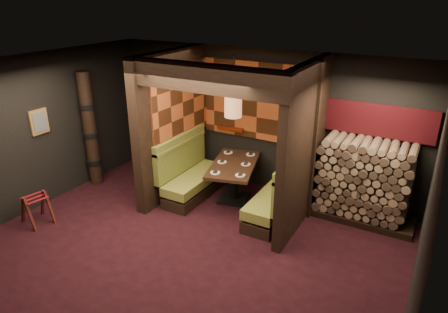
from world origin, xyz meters
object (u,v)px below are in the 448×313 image
at_px(totem_column, 90,130).
at_px(dining_table, 234,175).
at_px(luggage_rack, 36,207).
at_px(firewood_stack, 367,182).
at_px(pendant_lamp, 233,105).
at_px(booth_bench_left, 191,176).
at_px(booth_bench_right, 279,198).

bearing_deg(totem_column, dining_table, 14.58).
xyz_separation_m(luggage_rack, firewood_stack, (5.03, 2.94, 0.45)).
relative_size(dining_table, luggage_rack, 2.62).
distance_m(pendant_lamp, luggage_rack, 3.94).
bearing_deg(luggage_rack, booth_bench_left, 51.49).
relative_size(booth_bench_left, pendant_lamp, 1.42).
height_order(booth_bench_right, dining_table, booth_bench_right).
bearing_deg(dining_table, totem_column, -165.42).
xyz_separation_m(booth_bench_left, firewood_stack, (3.25, 0.70, 0.35)).
bearing_deg(booth_bench_right, totem_column, -172.14).
xyz_separation_m(booth_bench_right, totem_column, (-3.98, -0.55, 0.79)).
bearing_deg(dining_table, booth_bench_right, -11.84).
bearing_deg(booth_bench_left, dining_table, 14.15).
height_order(dining_table, totem_column, totem_column).
distance_m(luggage_rack, firewood_stack, 5.84).
bearing_deg(luggage_rack, totem_column, 100.30).
bearing_deg(totem_column, booth_bench_left, 14.75).
distance_m(dining_table, totem_column, 3.11).
bearing_deg(firewood_stack, booth_bench_right, -152.65).
bearing_deg(booth_bench_right, firewood_stack, 27.35).
bearing_deg(firewood_stack, luggage_rack, -149.70).
bearing_deg(dining_table, firewood_stack, 11.45).
xyz_separation_m(pendant_lamp, luggage_rack, (-2.64, -2.41, -1.65)).
xyz_separation_m(booth_bench_right, pendant_lamp, (-1.03, 0.17, 1.55)).
xyz_separation_m(totem_column, firewood_stack, (5.33, 1.25, -0.44)).
height_order(dining_table, luggage_rack, dining_table).
xyz_separation_m(booth_bench_right, dining_table, (-1.03, 0.22, 0.15)).
height_order(pendant_lamp, totem_column, pendant_lamp).
relative_size(dining_table, totem_column, 0.68).
relative_size(booth_bench_right, pendant_lamp, 1.42).
bearing_deg(booth_bench_left, firewood_stack, 12.17).
bearing_deg(pendant_lamp, booth_bench_right, -9.16).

